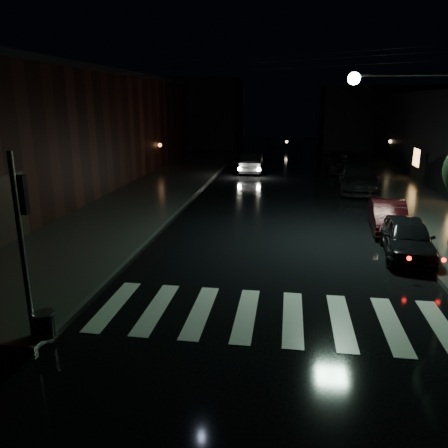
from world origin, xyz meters
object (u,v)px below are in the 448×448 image
at_px(parked_car_b, 388,216).
at_px(parked_car_a, 407,237).
at_px(oncoming_car, 252,163).
at_px(parked_car_d, 344,162).
at_px(parked_car_c, 359,178).

bearing_deg(parked_car_b, parked_car_a, -85.61).
height_order(parked_car_b, oncoming_car, oncoming_car).
bearing_deg(parked_car_d, oncoming_car, -171.95).
xyz_separation_m(parked_car_d, oncoming_car, (-7.10, -1.22, -0.03)).
relative_size(parked_car_a, parked_car_c, 0.72).
xyz_separation_m(parked_car_b, parked_car_c, (0.00, 8.65, 0.17)).
bearing_deg(parked_car_a, parked_car_b, 95.78).
height_order(parked_car_c, oncoming_car, parked_car_c).
bearing_deg(parked_car_a, parked_car_d, 95.78).
xyz_separation_m(parked_car_a, parked_car_b, (0.00, 3.22, -0.05)).
bearing_deg(parked_car_a, oncoming_car, 117.15).
bearing_deg(parked_car_c, parked_car_a, -85.62).
relative_size(parked_car_b, parked_car_c, 0.69).
distance_m(parked_car_b, oncoming_car, 16.52).
distance_m(parked_car_b, parked_car_d, 16.14).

